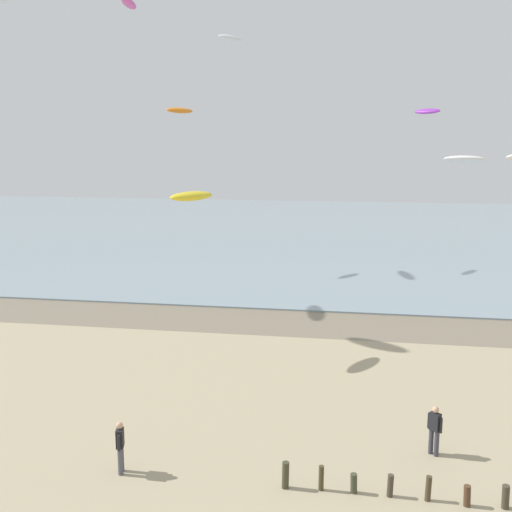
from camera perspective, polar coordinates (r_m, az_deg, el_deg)
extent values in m
cube|color=#7A6D59|center=(35.84, 5.84, -6.25)|extent=(120.00, 5.15, 0.01)
cube|color=#7F939E|center=(72.60, 7.75, 2.31)|extent=(160.00, 70.00, 0.10)
cylinder|color=#3C3C28|center=(19.83, 2.72, -19.43)|extent=(0.23, 0.23, 0.86)
cylinder|color=#423923|center=(19.83, 6.00, -19.59)|extent=(0.16, 0.17, 0.79)
cylinder|color=#3D3D2C|center=(19.86, 8.95, -19.90)|extent=(0.22, 0.23, 0.63)
cylinder|color=#40372C|center=(19.86, 12.21, -19.89)|extent=(0.20, 0.19, 0.70)
cylinder|color=#443826|center=(19.91, 15.52, -19.85)|extent=(0.19, 0.18, 0.77)
cylinder|color=#4C3423|center=(19.99, 18.79, -20.10)|extent=(0.22, 0.21, 0.64)
cylinder|color=#3E382A|center=(20.22, 21.91, -19.81)|extent=(0.23, 0.24, 0.73)
cylinder|color=#383842|center=(22.44, 15.75, -16.02)|extent=(0.16, 0.16, 0.88)
cylinder|color=#383842|center=(22.33, 16.23, -16.18)|extent=(0.16, 0.16, 0.88)
cube|color=black|center=(22.07, 16.09, -14.38)|extent=(0.41, 0.40, 0.60)
sphere|color=tan|center=(21.90, 16.15, -13.38)|extent=(0.22, 0.22, 0.22)
cylinder|color=black|center=(22.21, 15.56, -14.32)|extent=(0.09, 0.09, 0.52)
cylinder|color=black|center=(21.97, 16.61, -14.67)|extent=(0.09, 0.09, 0.52)
cylinder|color=#4C4C56|center=(20.91, -12.33, -17.94)|extent=(0.16, 0.16, 0.88)
cylinder|color=#4C4C56|center=(21.10, -12.24, -17.65)|extent=(0.16, 0.16, 0.88)
cube|color=black|center=(20.67, -12.37, -15.99)|extent=(0.30, 0.40, 0.60)
sphere|color=tan|center=(20.48, -12.42, -14.93)|extent=(0.22, 0.22, 0.22)
cylinder|color=black|center=(20.48, -12.47, -16.41)|extent=(0.09, 0.09, 0.52)
cylinder|color=black|center=(20.90, -12.26, -15.82)|extent=(0.09, 0.09, 0.52)
ellipsoid|color=purple|center=(50.98, 15.44, 12.67)|extent=(2.22, 1.82, 0.59)
ellipsoid|color=yellow|center=(29.36, -5.92, 5.48)|extent=(2.08, 2.73, 0.50)
ellipsoid|color=white|center=(52.04, -2.39, 19.35)|extent=(2.05, 2.61, 0.66)
ellipsoid|color=#E54C99|center=(52.80, -11.58, 21.75)|extent=(1.84, 3.54, 0.86)
ellipsoid|color=white|center=(45.96, 18.57, 8.43)|extent=(2.97, 1.63, 0.68)
ellipsoid|color=orange|center=(49.34, -7.01, 13.11)|extent=(2.15, 2.57, 0.62)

